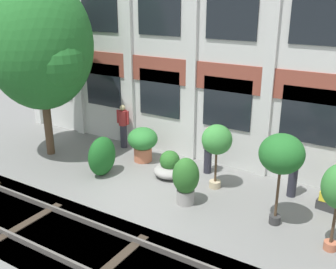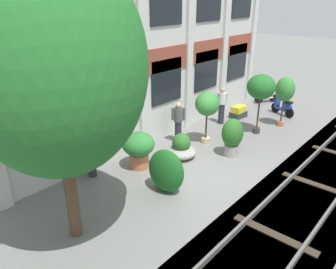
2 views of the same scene
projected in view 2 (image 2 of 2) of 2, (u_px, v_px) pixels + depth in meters
name	position (u px, v px, depth m)	size (l,w,h in m)	color
ground_plane	(205.00, 169.00, 10.84)	(80.00, 80.00, 0.00)	slate
apartment_facade	(136.00, 43.00, 11.25)	(16.27, 0.64, 7.58)	silver
rail_tracks	(298.00, 210.00, 9.00)	(23.91, 2.80, 0.43)	#5B5449
broadleaf_tree	(54.00, 71.00, 6.36)	(3.87, 3.68, 6.36)	#4C3826
potted_plant_wide_bowl	(181.00, 148.00, 11.52)	(1.05, 1.05, 0.89)	gray
potted_plant_low_pan	(285.00, 90.00, 13.82)	(0.80, 0.80, 2.18)	#B76647
potted_plant_tall_urn	(207.00, 105.00, 12.21)	(0.91, 0.91, 2.04)	tan
potted_plant_terracotta_small	(261.00, 88.00, 12.94)	(1.12, 1.12, 2.47)	#333333
potted_plant_fluted_column	(232.00, 136.00, 11.49)	(0.76, 0.76, 1.39)	gray
potted_plant_stone_basin	(139.00, 147.00, 10.70)	(1.07, 1.07, 1.24)	#B76647
potted_plant_square_trough	(238.00, 112.00, 15.33)	(0.85, 0.59, 0.56)	#333333
scooter_near_curb	(284.00, 107.00, 15.53)	(0.71, 1.31, 0.98)	black
scooter_second_parked	(268.00, 94.00, 17.42)	(1.23, 0.82, 0.98)	black
resident_by_doorway	(222.00, 104.00, 14.37)	(0.34, 0.51, 1.65)	#282833
resident_watching_tracks	(178.00, 121.00, 12.51)	(0.39, 0.41, 1.62)	#282833
resident_near_plants	(90.00, 150.00, 10.08)	(0.53, 0.34, 1.71)	#282833
topiary_hedge	(166.00, 171.00, 9.41)	(1.16, 0.70, 1.31)	#19561E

